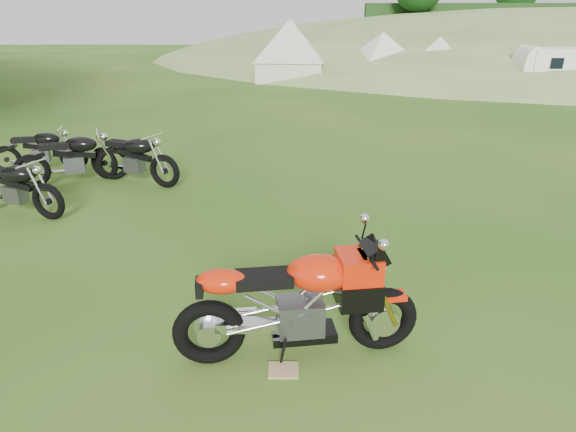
# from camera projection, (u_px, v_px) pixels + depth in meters

# --- Properties ---
(ground) EXTENTS (120.00, 120.00, 0.00)m
(ground) POSITION_uv_depth(u_px,v_px,m) (273.00, 288.00, 5.86)
(ground) COLOR #1E5211
(ground) RESTS_ON ground
(hillside) EXTENTS (80.00, 64.00, 8.00)m
(hillside) POSITION_uv_depth(u_px,v_px,m) (567.00, 56.00, 42.40)
(hillside) COLOR olive
(hillside) RESTS_ON ground
(hedgerow) EXTENTS (36.00, 1.20, 8.60)m
(hedgerow) POSITION_uv_depth(u_px,v_px,m) (567.00, 56.00, 42.40)
(hedgerow) COLOR black
(hedgerow) RESTS_ON ground
(sport_motorcycle) EXTENTS (2.29, 0.89, 1.34)m
(sport_motorcycle) POSITION_uv_depth(u_px,v_px,m) (298.00, 295.00, 4.44)
(sport_motorcycle) COLOR red
(sport_motorcycle) RESTS_ON ground
(plywood_board) EXTENTS (0.28, 0.23, 0.02)m
(plywood_board) POSITION_uv_depth(u_px,v_px,m) (283.00, 370.00, 4.47)
(plywood_board) COLOR #AA7E59
(plywood_board) RESTS_ON ground
(vintage_moto_a) EXTENTS (1.97, 0.99, 1.01)m
(vintage_moto_a) POSITION_uv_depth(u_px,v_px,m) (13.00, 186.00, 7.87)
(vintage_moto_a) COLOR black
(vintage_moto_a) RESTS_ON ground
(vintage_moto_b) EXTENTS (2.08, 1.18, 1.08)m
(vintage_moto_b) POSITION_uv_depth(u_px,v_px,m) (132.00, 157.00, 9.39)
(vintage_moto_b) COLOR black
(vintage_moto_b) RESTS_ON ground
(vintage_moto_c) EXTENTS (2.09, 1.21, 1.09)m
(vintage_moto_c) POSITION_uv_depth(u_px,v_px,m) (72.00, 157.00, 9.37)
(vintage_moto_c) COLOR black
(vintage_moto_c) RESTS_ON ground
(vintage_moto_d) EXTENTS (1.90, 0.86, 0.97)m
(vintage_moto_d) POSITION_uv_depth(u_px,v_px,m) (39.00, 149.00, 10.15)
(vintage_moto_d) COLOR black
(vintage_moto_d) RESTS_ON ground
(tent_left) EXTENTS (3.48, 3.48, 2.88)m
(tent_left) POSITION_uv_depth(u_px,v_px,m) (290.00, 52.00, 25.07)
(tent_left) COLOR silver
(tent_left) RESTS_ON ground
(tent_mid) EXTENTS (3.62, 3.62, 2.51)m
(tent_mid) POSITION_uv_depth(u_px,v_px,m) (382.00, 56.00, 25.34)
(tent_mid) COLOR silver
(tent_mid) RESTS_ON ground
(tent_right) EXTENTS (3.41, 3.41, 2.37)m
(tent_right) POSITION_uv_depth(u_px,v_px,m) (438.00, 58.00, 24.66)
(tent_right) COLOR silver
(tent_right) RESTS_ON ground
(caravan) EXTENTS (4.19, 2.00, 1.93)m
(caravan) POSITION_uv_depth(u_px,v_px,m) (565.00, 70.00, 21.05)
(caravan) COLOR white
(caravan) RESTS_ON ground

